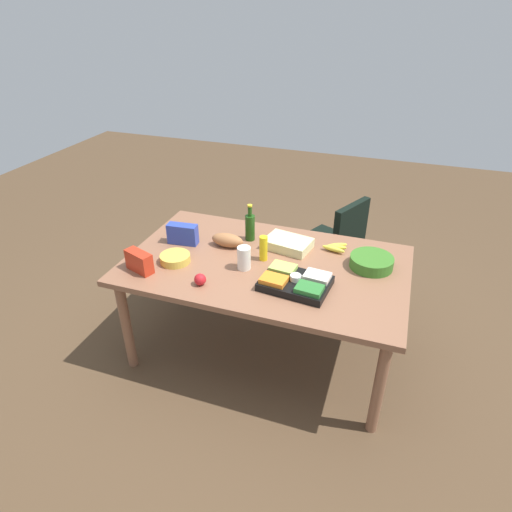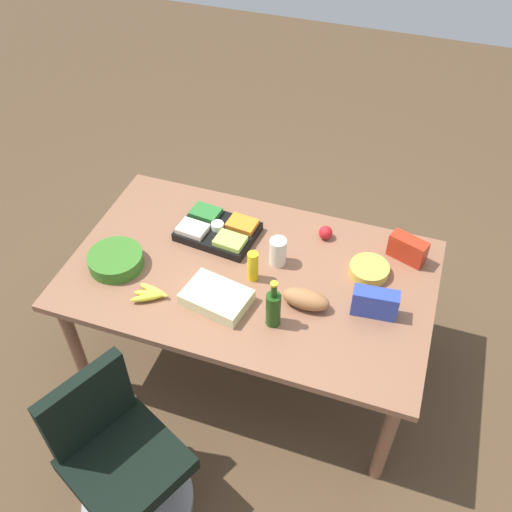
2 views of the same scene
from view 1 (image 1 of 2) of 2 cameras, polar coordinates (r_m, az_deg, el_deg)
ground_plane at (r=3.47m, az=1.12°, el=-11.83°), size 10.00×10.00×0.00m
conference_table at (r=3.04m, az=1.25°, el=-2.08°), size 1.91×1.14×0.77m
office_chair at (r=4.01m, az=9.68°, el=0.22°), size 0.64×0.64×0.89m
banana_bunch at (r=3.19m, az=10.19°, el=1.12°), size 0.18×0.15×0.04m
chip_bag_red at (r=2.98m, az=-14.93°, el=-0.69°), size 0.22×0.14×0.14m
apple_red at (r=2.79m, az=-7.27°, el=-3.04°), size 0.08×0.08×0.08m
veggie_tray at (r=2.75m, az=5.15°, el=-3.36°), size 0.45×0.34×0.09m
salad_bowl at (r=3.04m, az=14.77°, el=-0.76°), size 0.30×0.30×0.08m
wine_bottle at (r=3.25m, az=-0.79°, el=3.86°), size 0.09×0.09×0.28m
sheet_cake at (r=3.17m, az=4.19°, el=1.61°), size 0.35×0.27×0.07m
mayo_jar at (r=2.90m, az=-1.57°, el=-0.26°), size 0.11×0.11×0.16m
chip_bag_blue at (r=3.26m, az=-9.51°, el=2.83°), size 0.23×0.10×0.15m
mustard_bottle at (r=3.00m, az=0.98°, el=1.01°), size 0.06×0.06×0.18m
bread_loaf at (r=3.19m, az=-3.74°, el=2.07°), size 0.24×0.11×0.10m
chip_bowl at (r=3.05m, az=-10.46°, el=-0.30°), size 0.22×0.22×0.05m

